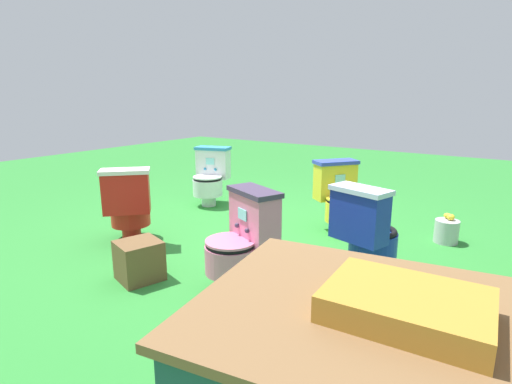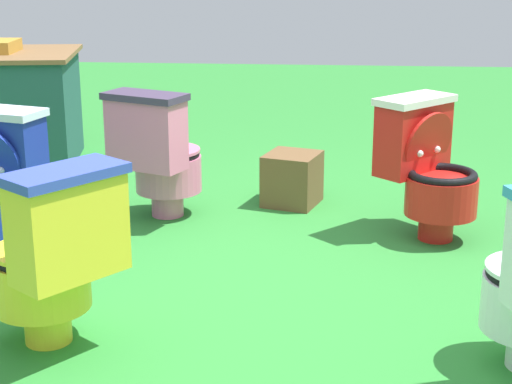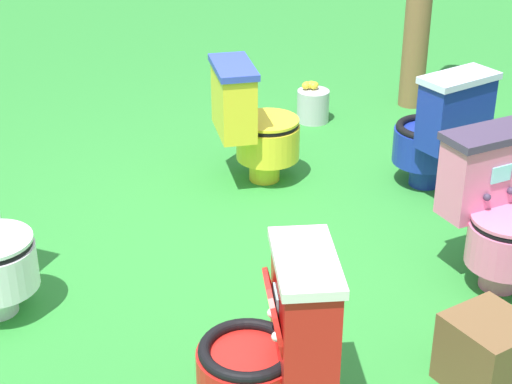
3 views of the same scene
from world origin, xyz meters
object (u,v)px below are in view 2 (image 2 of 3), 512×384
(toilet_red, at_px, (428,167))
(small_crate, at_px, (292,179))
(toilet_pink, at_px, (159,154))
(toilet_yellow, at_px, (53,256))

(toilet_red, xyz_separation_m, small_crate, (-0.72, 0.50, -0.22))
(toilet_pink, bearing_deg, small_crate, 48.01)
(toilet_pink, relative_size, small_crate, 2.36)
(toilet_pink, bearing_deg, toilet_yellow, -70.44)
(small_crate, bearing_deg, toilet_yellow, -113.19)
(toilet_yellow, bearing_deg, toilet_pink, 34.28)
(toilet_red, bearing_deg, toilet_yellow, -3.01)
(toilet_yellow, distance_m, toilet_pink, 1.56)
(toilet_yellow, xyz_separation_m, toilet_red, (1.53, 1.40, 0.00))
(toilet_yellow, xyz_separation_m, toilet_pink, (0.09, 1.56, 0.00))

